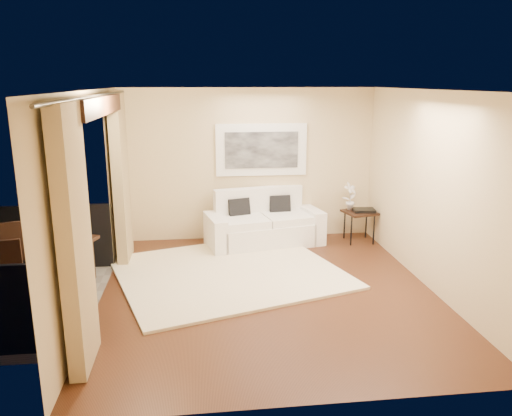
{
  "coord_description": "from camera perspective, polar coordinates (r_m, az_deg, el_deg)",
  "views": [
    {
      "loc": [
        -0.92,
        -6.29,
        2.82
      ],
      "look_at": [
        -0.1,
        0.55,
        1.05
      ],
      "focal_mm": 35.0,
      "sensor_mm": 36.0,
      "label": 1
    }
  ],
  "objects": [
    {
      "name": "floor",
      "position": [
        6.95,
        1.39,
        -9.51
      ],
      "size": [
        5.0,
        5.0,
        0.0
      ],
      "primitive_type": "plane",
      "color": "#4C2816",
      "rests_on": "ground"
    },
    {
      "name": "room_shell",
      "position": [
        6.42,
        -18.02,
        11.05
      ],
      "size": [
        5.0,
        6.4,
        5.0
      ],
      "color": "white",
      "rests_on": "ground"
    },
    {
      "name": "balcony",
      "position": [
        7.23,
        -25.84,
        -8.55
      ],
      "size": [
        1.81,
        2.6,
        1.17
      ],
      "color": "#605B56",
      "rests_on": "ground"
    },
    {
      "name": "curtains",
      "position": [
        6.57,
        -17.06,
        0.72
      ],
      "size": [
        0.16,
        4.8,
        2.64
      ],
      "color": "tan",
      "rests_on": "ground"
    },
    {
      "name": "artwork",
      "position": [
        8.91,
        0.63,
        6.66
      ],
      "size": [
        1.62,
        0.07,
        0.92
      ],
      "color": "white",
      "rests_on": "room_shell"
    },
    {
      "name": "rug",
      "position": [
        7.57,
        -3.13,
        -7.31
      ],
      "size": [
        3.83,
        3.56,
        0.04
      ],
      "primitive_type": "cube",
      "rotation": [
        0.0,
        0.0,
        0.3
      ],
      "color": "#FFF0CD",
      "rests_on": "floor"
    },
    {
      "name": "sofa",
      "position": [
        8.81,
        0.82,
        -1.94
      ],
      "size": [
        2.13,
        1.25,
        0.96
      ],
      "rotation": [
        0.0,
        0.0,
        0.2
      ],
      "color": "white",
      "rests_on": "floor"
    },
    {
      "name": "side_table",
      "position": [
        9.07,
        11.75,
        -0.73
      ],
      "size": [
        0.62,
        0.62,
        0.56
      ],
      "rotation": [
        0.0,
        0.0,
        0.24
      ],
      "color": "black",
      "rests_on": "floor"
    },
    {
      "name": "tray",
      "position": [
        9.05,
        12.23,
        -0.24
      ],
      "size": [
        0.41,
        0.32,
        0.05
      ],
      "primitive_type": "cube",
      "rotation": [
        0.0,
        0.0,
        -0.1
      ],
      "color": "black",
      "rests_on": "side_table"
    },
    {
      "name": "orchid",
      "position": [
        9.07,
        10.71,
        1.33
      ],
      "size": [
        0.31,
        0.28,
        0.5
      ],
      "primitive_type": "imported",
      "rotation": [
        0.0,
        0.0,
        0.49
      ],
      "color": "white",
      "rests_on": "side_table"
    },
    {
      "name": "bistro_table",
      "position": [
        7.42,
        -20.35,
        -4.03
      ],
      "size": [
        0.72,
        0.72,
        0.67
      ],
      "rotation": [
        0.0,
        0.0,
        -0.33
      ],
      "color": "black",
      "rests_on": "balcony"
    },
    {
      "name": "balcony_chair_far",
      "position": [
        7.64,
        -26.15,
        -4.27
      ],
      "size": [
        0.53,
        0.53,
        0.98
      ],
      "rotation": [
        0.0,
        0.0,
        3.45
      ],
      "color": "black",
      "rests_on": "balcony"
    },
    {
      "name": "balcony_chair_near",
      "position": [
        6.45,
        -27.04,
        -7.27
      ],
      "size": [
        0.54,
        0.54,
        1.04
      ],
      "rotation": [
        0.0,
        0.0,
        0.23
      ],
      "color": "black",
      "rests_on": "balcony"
    },
    {
      "name": "ice_bucket",
      "position": [
        7.46,
        -21.49,
        -2.55
      ],
      "size": [
        0.18,
        0.18,
        0.2
      ],
      "primitive_type": "cylinder",
      "color": "white",
      "rests_on": "bistro_table"
    },
    {
      "name": "candle",
      "position": [
        7.46,
        -19.87,
        -2.92
      ],
      "size": [
        0.06,
        0.06,
        0.07
      ],
      "primitive_type": "cylinder",
      "color": "red",
      "rests_on": "bistro_table"
    },
    {
      "name": "vase",
      "position": [
        7.17,
        -20.83,
        -3.25
      ],
      "size": [
        0.04,
        0.04,
        0.18
      ],
      "primitive_type": "cylinder",
      "color": "silver",
      "rests_on": "bistro_table"
    },
    {
      "name": "glass_a",
      "position": [
        7.29,
        -19.74,
        -3.1
      ],
      "size": [
        0.06,
        0.06,
        0.12
      ],
      "primitive_type": "cylinder",
      "color": "white",
      "rests_on": "bistro_table"
    },
    {
      "name": "glass_b",
      "position": [
        7.35,
        -19.55,
        -2.96
      ],
      "size": [
        0.06,
        0.06,
        0.12
      ],
      "primitive_type": "cylinder",
      "color": "silver",
      "rests_on": "bistro_table"
    }
  ]
}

